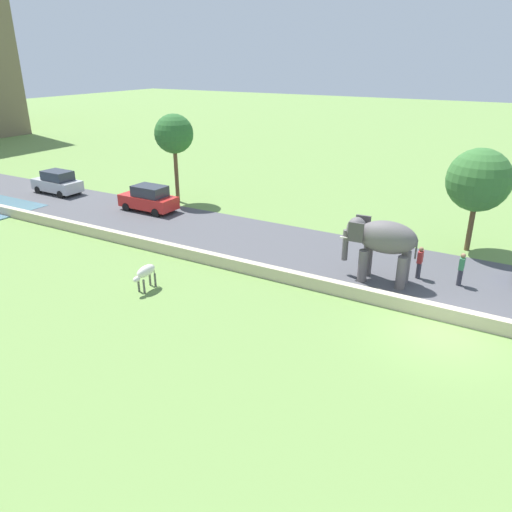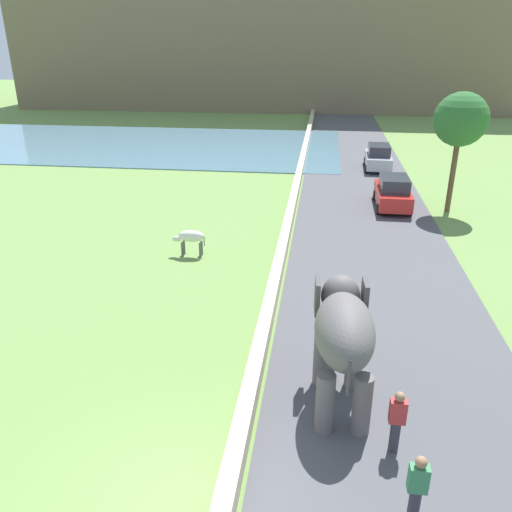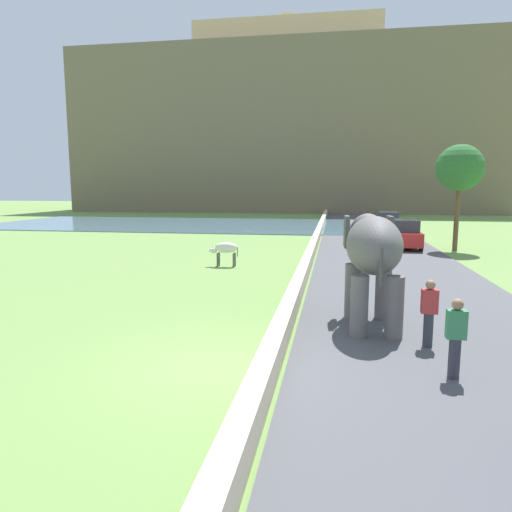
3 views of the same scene
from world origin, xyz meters
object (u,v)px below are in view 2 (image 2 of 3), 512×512
at_px(person_trailing, 417,489).
at_px(elephant, 343,333).
at_px(car_red, 393,193).
at_px(car_silver, 378,157).
at_px(person_beside_elephant, 397,421).
at_px(cow_white, 190,237).

bearing_deg(person_trailing, elephant, 111.52).
distance_m(car_red, car_silver, 9.09).
bearing_deg(person_beside_elephant, elephant, 127.04).
distance_m(elephant, car_silver, 26.05).
bearing_deg(elephant, car_red, 79.31).
xyz_separation_m(elephant, cow_white, (-6.08, 8.81, -1.20)).
bearing_deg(elephant, person_trailing, -68.48).
distance_m(elephant, person_trailing, 3.82).
height_order(elephant, cow_white, elephant).
bearing_deg(car_red, cow_white, -139.35).
bearing_deg(cow_white, person_trailing, -58.72).
bearing_deg(person_beside_elephant, car_red, 83.85).
bearing_deg(car_silver, cow_white, -118.49).
bearing_deg(person_beside_elephant, cow_white, 124.97).
xyz_separation_m(person_beside_elephant, cow_white, (-7.26, 10.38, -0.04)).
xyz_separation_m(person_beside_elephant, person_trailing, (0.15, -1.81, 0.00)).
relative_size(car_red, cow_white, 2.88).
height_order(person_trailing, cow_white, person_trailing).
distance_m(car_red, cow_white, 12.17).
xyz_separation_m(elephant, car_red, (3.16, 16.74, -1.14)).
bearing_deg(cow_white, car_red, 40.65).
bearing_deg(person_trailing, person_beside_elephant, 94.65).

